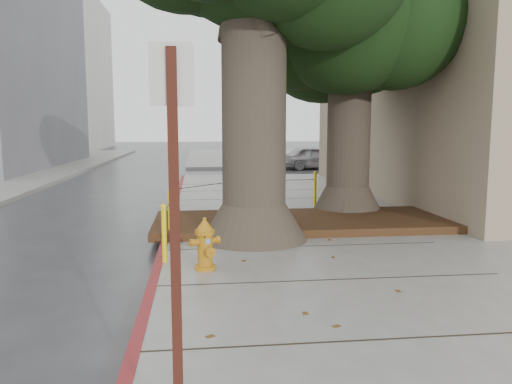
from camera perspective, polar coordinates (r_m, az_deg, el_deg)
ground at (r=7.16m, az=4.69°, el=-11.25°), size 140.00×140.00×0.00m
sidewalk_far at (r=37.44m, az=4.67°, el=4.08°), size 16.00×20.00×0.15m
curb_red at (r=9.43m, az=-10.47°, el=-6.26°), size 0.14×26.00×0.16m
planter_bed at (r=10.97m, az=5.31°, el=-3.39°), size 6.40×2.60×0.16m
building_far_white at (r=54.21m, az=-24.02°, el=12.38°), size 12.00×18.00×15.00m
building_side_white at (r=37.03m, az=21.65°, el=10.39°), size 10.00×10.00×9.00m
building_side_grey at (r=45.30m, az=24.91°, el=11.51°), size 12.00×14.00×12.00m
tree_far at (r=12.90m, az=12.22°, el=19.52°), size 4.50×3.80×7.17m
bollard_ring at (r=11.15m, az=-4.10°, el=-0.95°), size 3.79×5.39×0.95m
fire_hydrant at (r=7.58m, az=-5.84°, el=-5.97°), size 0.43×0.43×0.79m
signpost at (r=3.08m, az=-9.24°, el=-4.94°), size 0.26×0.06×2.63m
car_silver at (r=27.21m, az=6.59°, el=3.94°), size 3.85×1.89×1.26m
car_red at (r=28.26m, az=20.78°, el=3.63°), size 3.91×1.66×1.25m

